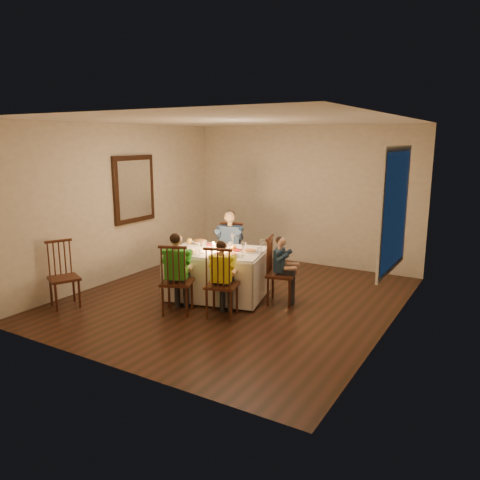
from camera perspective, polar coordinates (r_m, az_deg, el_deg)
The scene contains 26 objects.
ground at distance 7.07m, azimuth -0.61°, elevation -7.15°, with size 5.00×5.00×0.00m, color black.
wall_left at distance 8.14m, azimuth -14.33°, elevation 4.45°, with size 0.02×5.00×2.60m, color beige.
wall_right at distance 5.92m, azimuth 18.31°, elevation 1.44°, with size 0.02×5.00×2.60m, color beige.
wall_back at distance 8.97m, azimuth 7.73°, elevation 5.40°, with size 4.50×0.02×2.60m, color beige.
ceiling at distance 6.68m, azimuth -0.66°, elevation 14.40°, with size 5.00×5.00×0.00m, color white.
dining_table at distance 7.01m, azimuth -2.78°, elevation -2.92°, with size 1.59×1.31×0.70m.
chair_adult at distance 7.86m, azimuth -1.23°, elevation -5.15°, with size 0.41×0.39×0.99m, color #34150E, non-canonical shape.
chair_near_left at distance 6.58m, azimuth -7.56°, elevation -8.76°, with size 0.41×0.39×0.99m, color #34150E, non-canonical shape.
chair_near_right at distance 6.41m, azimuth -2.19°, elevation -9.26°, with size 0.41×0.39×0.99m, color #34150E, non-canonical shape.
chair_end at distance 6.91m, azimuth 4.96°, elevation -7.68°, with size 0.41×0.39×0.99m, color #34150E, non-canonical shape.
chair_extra at distance 7.19m, azimuth -20.42°, elevation -7.61°, with size 0.39×0.37×0.95m, color #34150E, non-canonical shape.
adult at distance 7.86m, azimuth -1.23°, elevation -5.15°, with size 0.43×0.40×1.20m, color navy, non-canonical shape.
child_green at distance 6.58m, azimuth -7.56°, elevation -8.76°, with size 0.38×0.35×1.12m, color green, non-canonical shape.
child_yellow at distance 6.41m, azimuth -2.19°, elevation -9.26°, with size 0.34×0.31×1.05m, color yellow, non-canonical shape.
child_teal at distance 6.91m, azimuth 4.96°, elevation -7.68°, with size 0.31×0.28×0.99m, color #1B3044, non-canonical shape.
setting_adult at distance 7.20m, azimuth -2.28°, elevation -0.71°, with size 0.26×0.26×0.02m, color silver.
setting_green at distance 6.79m, azimuth -6.26°, elevation -1.58°, with size 0.26×0.26×0.02m, color silver.
setting_yellow at distance 6.62m, azimuth -1.13°, elevation -1.86°, with size 0.26×0.26×0.02m, color silver.
setting_teal at distance 6.84m, azimuth 1.19°, elevation -1.41°, with size 0.26×0.26×0.02m, color silver.
candle_left at distance 6.97m, azimuth -3.27°, elevation -0.83°, with size 0.06×0.06×0.10m, color white.
candle_right at distance 6.92m, azimuth -2.08°, elevation -0.92°, with size 0.06×0.06×0.10m, color white.
squash at distance 7.41m, azimuth -6.17°, elevation -0.13°, with size 0.09×0.09×0.09m, color yellow.
orange_fruit at distance 6.92m, azimuth -0.80°, elevation -0.99°, with size 0.08×0.08×0.08m, color orange.
serving_bowl at distance 7.38m, azimuth -4.93°, elevation -0.31°, with size 0.21×0.21×0.05m, color silver.
wall_mirror at distance 8.31m, azimuth -12.78°, elevation 6.07°, with size 0.06×0.95×1.15m.
window_blinds at distance 6.00m, azimuth 18.24°, elevation 3.51°, with size 0.07×1.34×1.54m.
Camera 1 is at (3.47, -5.70, 2.34)m, focal length 35.00 mm.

